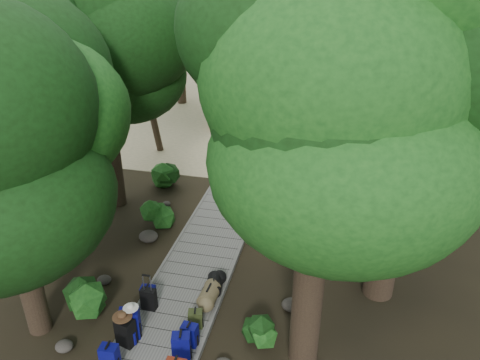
% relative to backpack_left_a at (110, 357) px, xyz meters
% --- Properties ---
extents(ground, '(120.00, 120.00, 0.00)m').
position_rel_backpack_left_a_xyz_m(ground, '(0.71, 4.29, -0.46)').
color(ground, black).
rests_on(ground, ground).
extents(sand_beach, '(40.00, 22.00, 0.02)m').
position_rel_backpack_left_a_xyz_m(sand_beach, '(0.71, 20.29, -0.45)').
color(sand_beach, '#C8B187').
rests_on(sand_beach, ground).
extents(distant_hill, '(32.00, 16.00, 12.00)m').
position_rel_backpack_left_a_xyz_m(distant_hill, '(-39.29, 52.29, -0.46)').
color(distant_hill, black).
rests_on(distant_hill, ground).
extents(boardwalk, '(2.00, 12.00, 0.12)m').
position_rel_backpack_left_a_xyz_m(boardwalk, '(0.71, 5.29, -0.40)').
color(boardwalk, gray).
rests_on(boardwalk, ground).
extents(backpack_left_a, '(0.38, 0.28, 0.69)m').
position_rel_backpack_left_a_xyz_m(backpack_left_a, '(0.00, 0.00, 0.00)').
color(backpack_left_a, '#04066D').
rests_on(backpack_left_a, boardwalk).
extents(backpack_left_b, '(0.47, 0.39, 0.74)m').
position_rel_backpack_left_a_xyz_m(backpack_left_b, '(0.02, 0.72, 0.03)').
color(backpack_left_b, black).
rests_on(backpack_left_b, boardwalk).
extents(backpack_left_c, '(0.51, 0.43, 0.81)m').
position_rel_backpack_left_a_xyz_m(backpack_left_c, '(0.02, 0.96, 0.06)').
color(backpack_left_c, '#04066D').
rests_on(backpack_left_c, boardwalk).
extents(backpack_left_d, '(0.37, 0.28, 0.53)m').
position_rel_backpack_left_a_xyz_m(backpack_left_d, '(-0.03, 2.08, -0.08)').
color(backpack_left_d, '#04066D').
rests_on(backpack_left_d, boardwalk).
extents(backpack_right_b, '(0.44, 0.35, 0.70)m').
position_rel_backpack_left_a_xyz_m(backpack_right_b, '(1.35, 0.63, 0.01)').
color(backpack_right_b, '#04066D').
rests_on(backpack_right_b, boardwalk).
extents(backpack_right_c, '(0.37, 0.28, 0.60)m').
position_rel_backpack_left_a_xyz_m(backpack_right_c, '(1.40, 1.02, -0.05)').
color(backpack_right_c, '#04066D').
rests_on(backpack_right_c, boardwalk).
extents(backpack_right_d, '(0.37, 0.30, 0.50)m').
position_rel_backpack_left_a_xyz_m(backpack_right_d, '(1.36, 1.57, -0.10)').
color(backpack_right_d, '#37421A').
rests_on(backpack_right_d, boardwalk).
extents(duffel_right_khaki, '(0.47, 0.67, 0.43)m').
position_rel_backpack_left_a_xyz_m(duffel_right_khaki, '(1.43, 2.44, -0.13)').
color(duffel_right_khaki, brown).
rests_on(duffel_right_khaki, boardwalk).
extents(duffel_right_black, '(0.50, 0.69, 0.39)m').
position_rel_backpack_left_a_xyz_m(duffel_right_black, '(1.45, 2.88, -0.15)').
color(duffel_right_black, black).
rests_on(duffel_right_black, boardwalk).
extents(suitcase_on_boardwalk, '(0.38, 0.22, 0.57)m').
position_rel_backpack_left_a_xyz_m(suitcase_on_boardwalk, '(0.07, 1.89, -0.06)').
color(suitcase_on_boardwalk, black).
rests_on(suitcase_on_boardwalk, boardwalk).
extents(lone_suitcase_on_sand, '(0.45, 0.26, 0.70)m').
position_rel_backpack_left_a_xyz_m(lone_suitcase_on_sand, '(1.10, 12.42, -0.10)').
color(lone_suitcase_on_sand, black).
rests_on(lone_suitcase_on_sand, sand_beach).
extents(hat_brown, '(0.44, 0.44, 0.13)m').
position_rel_backpack_left_a_xyz_m(hat_brown, '(-0.02, 0.75, 0.46)').
color(hat_brown, '#51351E').
rests_on(hat_brown, backpack_left_b).
extents(hat_white, '(0.35, 0.35, 0.12)m').
position_rel_backpack_left_a_xyz_m(hat_white, '(0.08, 0.98, 0.53)').
color(hat_white, silver).
rests_on(hat_white, backpack_left_c).
extents(kayak, '(1.72, 3.23, 0.32)m').
position_rel_backpack_left_a_xyz_m(kayak, '(-1.93, 14.61, -0.29)').
color(kayak, '#BF3710').
rests_on(kayak, sand_beach).
extents(sun_lounger, '(0.80, 1.99, 0.63)m').
position_rel_backpack_left_a_xyz_m(sun_lounger, '(3.28, 14.76, -0.13)').
color(sun_lounger, silver).
rests_on(sun_lounger, sand_beach).
extents(tree_right_a, '(5.41, 5.41, 9.02)m').
position_rel_backpack_left_a_xyz_m(tree_right_a, '(3.89, 1.34, 4.05)').
color(tree_right_a, black).
rests_on(tree_right_a, ground).
extents(tree_right_b, '(6.16, 6.16, 11.00)m').
position_rel_backpack_left_a_xyz_m(tree_right_b, '(5.56, 3.91, 5.04)').
color(tree_right_b, black).
rests_on(tree_right_b, ground).
extents(tree_right_c, '(5.57, 5.57, 9.65)m').
position_rel_backpack_left_a_xyz_m(tree_right_c, '(4.42, 5.51, 4.36)').
color(tree_right_c, black).
rests_on(tree_right_c, ground).
extents(tree_right_d, '(6.67, 6.67, 12.22)m').
position_rel_backpack_left_a_xyz_m(tree_right_d, '(6.13, 8.24, 5.65)').
color(tree_right_d, black).
rests_on(tree_right_d, ground).
extents(tree_right_e, '(5.09, 5.09, 9.17)m').
position_rel_backpack_left_a_xyz_m(tree_right_e, '(4.98, 11.83, 4.12)').
color(tree_right_e, black).
rests_on(tree_right_e, ground).
extents(tree_right_f, '(5.33, 5.33, 9.52)m').
position_rel_backpack_left_a_xyz_m(tree_right_f, '(6.88, 13.49, 4.29)').
color(tree_right_f, black).
rests_on(tree_right_f, ground).
extents(tree_left_a, '(4.46, 4.46, 7.43)m').
position_rel_backpack_left_a_xyz_m(tree_left_a, '(-2.23, 0.80, 3.25)').
color(tree_left_a, black).
rests_on(tree_left_a, ground).
extents(tree_left_b, '(5.24, 5.24, 9.44)m').
position_rel_backpack_left_a_xyz_m(tree_left_b, '(-3.90, 3.28, 4.25)').
color(tree_left_b, black).
rests_on(tree_left_b, ground).
extents(tree_left_c, '(4.86, 4.86, 8.45)m').
position_rel_backpack_left_a_xyz_m(tree_left_c, '(-3.14, 6.71, 3.76)').
color(tree_left_c, black).
rests_on(tree_left_c, ground).
extents(tree_back_a, '(4.58, 4.58, 7.92)m').
position_rel_backpack_left_a_xyz_m(tree_back_a, '(-0.70, 19.46, 3.50)').
color(tree_back_a, black).
rests_on(tree_back_a, ground).
extents(tree_back_b, '(5.76, 5.76, 10.29)m').
position_rel_backpack_left_a_xyz_m(tree_back_b, '(2.58, 19.88, 4.68)').
color(tree_back_b, black).
rests_on(tree_back_b, ground).
extents(tree_back_c, '(4.78, 4.78, 8.61)m').
position_rel_backpack_left_a_xyz_m(tree_back_c, '(5.77, 20.06, 3.84)').
color(tree_back_c, black).
rests_on(tree_back_c, ground).
extents(tree_back_d, '(4.30, 4.30, 7.17)m').
position_rel_backpack_left_a_xyz_m(tree_back_d, '(-4.76, 18.12, 3.12)').
color(tree_back_d, black).
rests_on(tree_back_d, ground).
extents(palm_right_a, '(4.27, 4.27, 7.27)m').
position_rel_backpack_left_a_xyz_m(palm_right_a, '(3.65, 10.17, 3.17)').
color(palm_right_a, '#113D11').
rests_on(palm_right_a, ground).
extents(palm_right_b, '(4.03, 4.03, 7.78)m').
position_rel_backpack_left_a_xyz_m(palm_right_b, '(6.02, 15.81, 3.43)').
color(palm_right_b, '#113D11').
rests_on(palm_right_b, ground).
extents(palm_right_c, '(4.58, 4.58, 7.29)m').
position_rel_backpack_left_a_xyz_m(palm_right_c, '(2.80, 17.45, 3.18)').
color(palm_right_c, '#113D11').
rests_on(palm_right_c, ground).
extents(palm_left_a, '(3.88, 3.88, 6.18)m').
position_rel_backpack_left_a_xyz_m(palm_left_a, '(-3.65, 11.38, 2.62)').
color(palm_left_a, '#113D11').
rests_on(palm_left_a, ground).
extents(rock_left_a, '(0.41, 0.37, 0.22)m').
position_rel_backpack_left_a_xyz_m(rock_left_a, '(-1.32, 0.33, -0.35)').
color(rock_left_a, '#4C473F').
rests_on(rock_left_a, ground).
extents(rock_left_b, '(0.38, 0.35, 0.21)m').
position_rel_backpack_left_a_xyz_m(rock_left_b, '(-1.55, 2.64, -0.36)').
color(rock_left_b, '#4C473F').
rests_on(rock_left_b, ground).
extents(rock_left_c, '(0.59, 0.53, 0.32)m').
position_rel_backpack_left_a_xyz_m(rock_left_c, '(-1.18, 4.77, -0.30)').
color(rock_left_c, '#4C473F').
rests_on(rock_left_c, ground).
extents(rock_left_d, '(0.28, 0.25, 0.16)m').
position_rel_backpack_left_a_xyz_m(rock_left_d, '(-1.42, 6.92, -0.39)').
color(rock_left_d, '#4C473F').
rests_on(rock_left_d, ground).
extents(rock_right_b, '(0.50, 0.45, 0.28)m').
position_rel_backpack_left_a_xyz_m(rock_right_b, '(3.46, 2.76, -0.33)').
color(rock_right_b, '#4C473F').
rests_on(rock_right_b, ground).
extents(rock_right_c, '(0.37, 0.33, 0.20)m').
position_rel_backpack_left_a_xyz_m(rock_right_c, '(2.20, 6.09, -0.36)').
color(rock_right_c, '#4C473F').
rests_on(rock_right_c, ground).
extents(rock_right_d, '(0.48, 0.43, 0.26)m').
position_rel_backpack_left_a_xyz_m(rock_right_d, '(3.13, 8.66, -0.33)').
color(rock_right_d, '#4C473F').
rests_on(rock_right_d, ground).
extents(shrub_left_a, '(1.16, 1.16, 1.05)m').
position_rel_backpack_left_a_xyz_m(shrub_left_a, '(-1.33, 1.42, 0.06)').
color(shrub_left_a, '#164715').
rests_on(shrub_left_a, ground).
extents(shrub_left_b, '(0.90, 0.90, 0.81)m').
position_rel_backpack_left_a_xyz_m(shrub_left_b, '(-1.22, 5.72, -0.06)').
color(shrub_left_b, '#164715').
rests_on(shrub_left_b, ground).
extents(shrub_left_c, '(1.12, 1.12, 1.01)m').
position_rel_backpack_left_a_xyz_m(shrub_left_c, '(-1.87, 8.34, 0.04)').
color(shrub_left_c, '#164715').
rests_on(shrub_left_c, ground).
extents(shrub_right_a, '(0.90, 0.90, 0.81)m').
position_rel_backpack_left_a_xyz_m(shrub_right_a, '(2.96, 1.43, -0.06)').
color(shrub_right_a, '#164715').
rests_on(shrub_right_a, ground).
extents(shrub_right_b, '(1.31, 1.31, 1.18)m').
position_rel_backpack_left_a_xyz_m(shrub_right_b, '(3.51, 5.94, 0.12)').
color(shrub_right_b, '#164715').
rests_on(shrub_right_b, ground).
extents(shrub_right_c, '(0.79, 0.79, 0.71)m').
position_rel_backpack_left_a_xyz_m(shrub_right_c, '(2.53, 9.47, -0.11)').
color(shrub_right_c, '#164715').
rests_on(shrub_right_c, ground).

